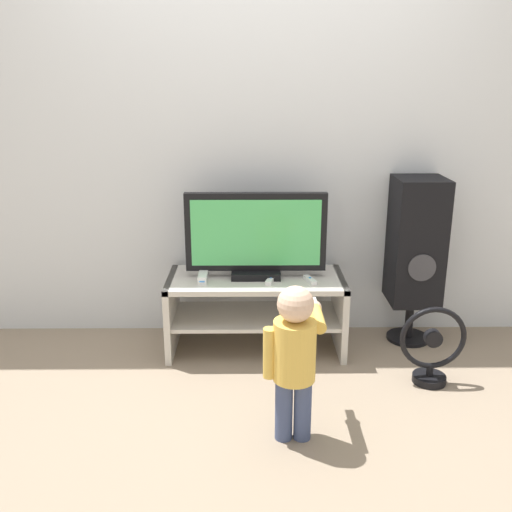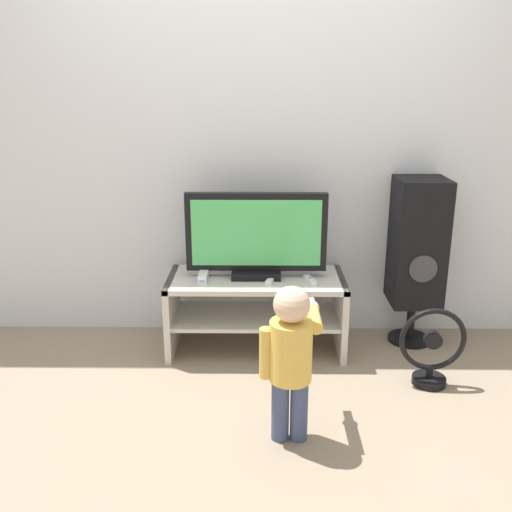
% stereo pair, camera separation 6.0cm
% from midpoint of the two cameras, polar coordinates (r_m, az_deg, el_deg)
% --- Properties ---
extents(ground_plane, '(16.00, 16.00, 0.00)m').
position_cam_midpoint_polar(ground_plane, '(3.27, 0.51, -10.91)').
color(ground_plane, gray).
extents(wall_back, '(10.00, 0.06, 2.60)m').
position_cam_midpoint_polar(wall_back, '(3.43, 0.59, 13.19)').
color(wall_back, silver).
rests_on(wall_back, ground_plane).
extents(tv_stand, '(1.03, 0.46, 0.45)m').
position_cam_midpoint_polar(tv_stand, '(3.36, 0.53, -4.58)').
color(tv_stand, beige).
rests_on(tv_stand, ground_plane).
extents(television, '(0.80, 0.20, 0.49)m').
position_cam_midpoint_polar(television, '(3.25, 0.55, 1.99)').
color(television, black).
rests_on(television, tv_stand).
extents(game_console, '(0.05, 0.19, 0.05)m').
position_cam_midpoint_polar(game_console, '(3.27, -4.75, -1.97)').
color(game_console, white).
rests_on(game_console, tv_stand).
extents(remote_primary, '(0.07, 0.13, 0.03)m').
position_cam_midpoint_polar(remote_primary, '(3.24, 5.96, -2.42)').
color(remote_primary, white).
rests_on(remote_primary, tv_stand).
extents(remote_secondary, '(0.07, 0.13, 0.03)m').
position_cam_midpoint_polar(remote_secondary, '(3.23, 2.03, -2.39)').
color(remote_secondary, white).
rests_on(remote_secondary, tv_stand).
extents(child, '(0.28, 0.43, 0.73)m').
position_cam_midpoint_polar(child, '(2.49, 4.24, -9.47)').
color(child, '#3F4C72').
rests_on(child, ground_plane).
extents(speaker_tower, '(0.29, 0.32, 1.01)m').
position_cam_midpoint_polar(speaker_tower, '(3.48, 16.31, 1.08)').
color(speaker_tower, black).
rests_on(speaker_tower, ground_plane).
extents(floor_fan, '(0.35, 0.18, 0.43)m').
position_cam_midpoint_polar(floor_fan, '(3.15, 17.70, -8.96)').
color(floor_fan, black).
rests_on(floor_fan, ground_plane).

